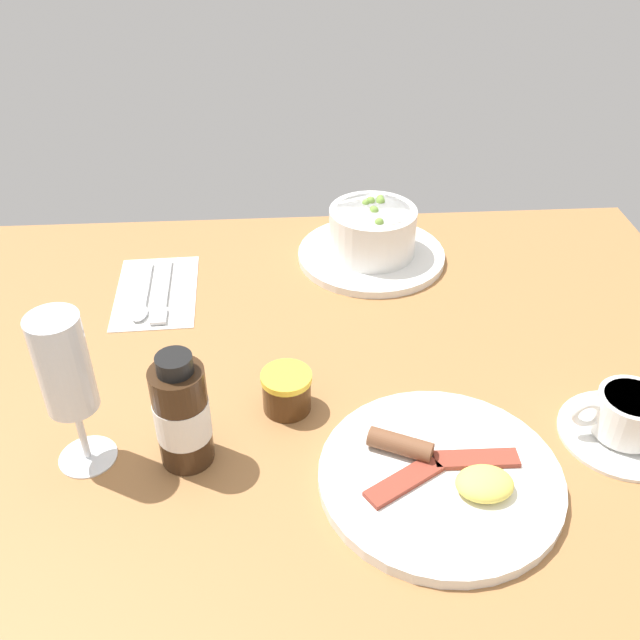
% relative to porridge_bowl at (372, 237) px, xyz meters
% --- Properties ---
extents(ground_plane, '(1.10, 0.84, 0.03)m').
position_rel_porridge_bowl_xyz_m(ground_plane, '(0.09, 0.28, -0.05)').
color(ground_plane, '#9E6B3D').
extents(porridge_bowl, '(0.23, 0.23, 0.09)m').
position_rel_porridge_bowl_xyz_m(porridge_bowl, '(0.00, 0.00, 0.00)').
color(porridge_bowl, white).
rests_on(porridge_bowl, ground_plane).
extents(cutlery_setting, '(0.12, 0.19, 0.01)m').
position_rel_porridge_bowl_xyz_m(cutlery_setting, '(0.33, 0.08, -0.04)').
color(cutlery_setting, white).
rests_on(cutlery_setting, ground_plane).
extents(coffee_cup, '(0.14, 0.14, 0.06)m').
position_rel_porridge_bowl_xyz_m(coffee_cup, '(-0.24, 0.40, -0.01)').
color(coffee_cup, white).
rests_on(coffee_cup, ground_plane).
extents(wine_glass, '(0.06, 0.06, 0.19)m').
position_rel_porridge_bowl_xyz_m(wine_glass, '(0.36, 0.40, 0.08)').
color(wine_glass, white).
rests_on(wine_glass, ground_plane).
extents(jam_jar, '(0.06, 0.06, 0.05)m').
position_rel_porridge_bowl_xyz_m(jam_jar, '(0.14, 0.33, -0.01)').
color(jam_jar, '#442812').
rests_on(jam_jar, ground_plane).
extents(sauce_bottle_brown, '(0.06, 0.06, 0.14)m').
position_rel_porridge_bowl_xyz_m(sauce_bottle_brown, '(0.25, 0.41, 0.02)').
color(sauce_bottle_brown, '#382314').
rests_on(sauce_bottle_brown, ground_plane).
extents(breakfast_plate, '(0.26, 0.26, 0.04)m').
position_rel_porridge_bowl_xyz_m(breakfast_plate, '(-0.02, 0.46, -0.03)').
color(breakfast_plate, white).
rests_on(breakfast_plate, ground_plane).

